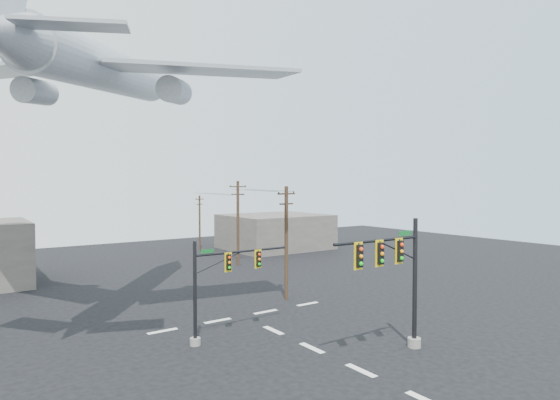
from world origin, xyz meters
TOP-DOWN VIEW (x-y plane):
  - ground at (0.00, 0.00)m, footprint 120.00×120.00m
  - lane_markings at (0.00, 5.33)m, footprint 14.00×21.20m
  - signal_mast_near at (3.46, 0.63)m, footprint 6.67×0.83m
  - signal_mast_far at (-3.94, 8.29)m, footprint 6.81×0.68m
  - utility_pole_a at (5.50, 14.22)m, footprint 1.88×0.37m
  - utility_pole_b at (10.31, 30.63)m, footprint 1.97×0.66m
  - utility_pole_c at (11.99, 44.61)m, footprint 1.54×0.71m
  - power_lines at (9.37, 29.28)m, footprint 8.06×30.40m
  - airliner at (-8.19, 16.47)m, footprint 22.90×25.02m
  - building_right at (22.00, 40.00)m, footprint 14.00×12.00m

SIDE VIEW (x-z plane):
  - ground at x=0.00m, z-range 0.00..0.00m
  - lane_markings at x=0.00m, z-range 0.01..0.01m
  - building_right at x=22.00m, z-range 0.00..5.00m
  - signal_mast_far at x=-3.94m, z-range 0.27..6.49m
  - utility_pole_c at x=11.99m, z-range 0.18..8.08m
  - signal_mast_near at x=3.46m, z-range 0.47..8.05m
  - utility_pole_a at x=5.50m, z-range 0.22..9.59m
  - utility_pole_b at x=10.31m, z-range 0.23..10.13m
  - power_lines at x=9.37m, z-range 8.26..8.99m
  - airliner at x=-8.19m, z-range 13.73..21.11m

